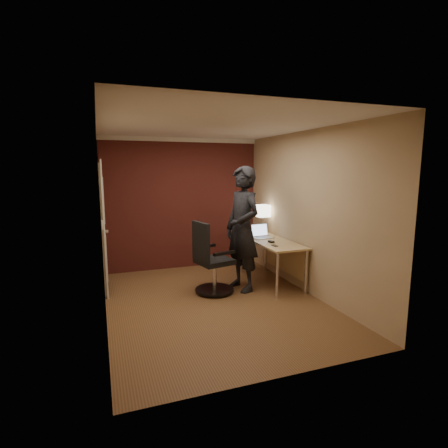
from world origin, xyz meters
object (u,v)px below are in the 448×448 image
Objects in this scene: desk_lamp at (263,211)px; phone at (275,246)px; desk at (275,248)px; person at (243,229)px; mouse at (271,242)px; laptop at (261,234)px; office_chair at (210,263)px.

phone is (-0.29, -1.03, -0.41)m from desk_lamp.
desk is 0.76× the size of person.
desk is 0.77m from person.
desk is 0.26m from mouse.
phone is (-0.07, -0.24, -0.01)m from mouse.
laptop is 0.70m from phone.
laptop is 0.72m from person.
laptop is (-0.19, -0.34, -0.35)m from desk_lamp.
phone is 0.56m from person.
desk_lamp is at bearing 32.02° from office_chair.
person reaches higher than desk_lamp.
phone is 0.10× the size of office_chair.
mouse is 0.09× the size of office_chair.
desk_lamp reaches higher than desk.
laptop is 3.10× the size of phone.
office_chair is at bearing 159.44° from phone.
office_chair is at bearing -157.17° from laptop.
laptop is 0.18× the size of person.
laptop is at bearing 110.99° from desk.
laptop is at bearing 115.45° from person.
person is (0.54, 0.02, 0.49)m from office_chair.
office_chair is at bearing -172.41° from desk.
person is at bearing 166.43° from mouse.
desk_lamp reaches higher than phone.
desk_lamp reaches higher than laptop.
desk is at bearing 7.59° from office_chair.
desk is 1.21m from office_chair.
phone is at bearing -105.92° from desk_lamp.
laptop is at bearing 22.83° from office_chair.
desk_lamp is 0.53m from laptop.
desk_lamp is at bearing 67.00° from phone.
mouse is at bearing 75.34° from person.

